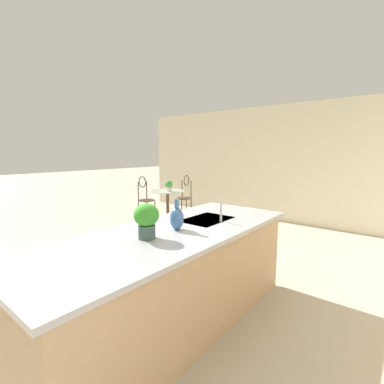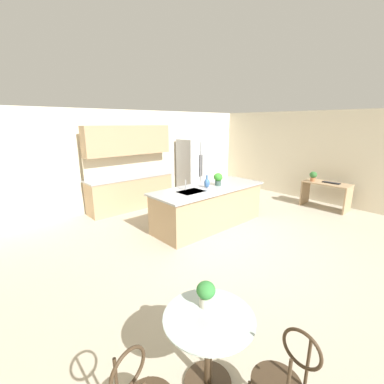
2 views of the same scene
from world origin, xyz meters
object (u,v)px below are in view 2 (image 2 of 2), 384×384
at_px(writing_desk, 326,191).
at_px(potted_plant_counter_near, 218,178).
at_px(potted_plant_on_desk, 313,176).
at_px(vase_on_counter, 207,183).
at_px(potted_plant_on_table, 206,293).
at_px(bistro_table, 208,344).
at_px(keyboard, 331,183).
at_px(refrigerator, 193,167).
at_px(chair_near_window, 285,377).

bearing_deg(writing_desk, potted_plant_counter_near, 156.81).
relative_size(potted_plant_on_desk, vase_on_counter, 0.97).
bearing_deg(potted_plant_on_table, potted_plant_on_desk, 15.63).
bearing_deg(bistro_table, potted_plant_counter_near, 41.53).
relative_size(bistro_table, writing_desk, 0.67).
height_order(bistro_table, keyboard, keyboard).
relative_size(keyboard, potted_plant_on_table, 1.81).
height_order(refrigerator, bistro_table, refrigerator).
bearing_deg(chair_near_window, keyboard, 18.20).
bearing_deg(vase_on_counter, writing_desk, -21.33).
xyz_separation_m(writing_desk, potted_plant_counter_near, (-3.05, 1.31, 0.58)).
distance_m(bistro_table, chair_near_window, 0.68).
relative_size(potted_plant_on_table, potted_plant_counter_near, 0.82).
bearing_deg(keyboard, bistro_table, -167.81).
xyz_separation_m(bistro_table, vase_on_counter, (2.74, 2.76, 0.58)).
height_order(keyboard, potted_plant_on_desk, potted_plant_on_desk).
xyz_separation_m(keyboard, potted_plant_on_table, (-6.08, -1.21, 0.12)).
relative_size(bistro_table, potted_plant_counter_near, 2.71).
bearing_deg(refrigerator, bistro_table, -130.99).
bearing_deg(writing_desk, potted_plant_on_table, -167.78).
xyz_separation_m(chair_near_window, vase_on_counter, (2.63, 3.42, 0.46)).
bearing_deg(potted_plant_on_desk, potted_plant_on_table, -164.37).
bearing_deg(bistro_table, refrigerator, 49.01).
xyz_separation_m(chair_near_window, potted_plant_counter_near, (2.98, 3.39, 0.52)).
relative_size(refrigerator, vase_on_counter, 6.39).
relative_size(refrigerator, chair_near_window, 1.77).
distance_m(bistro_table, potted_plant_counter_near, 4.18).
height_order(writing_desk, vase_on_counter, vase_on_counter).
bearing_deg(chair_near_window, bistro_table, 99.71).
bearing_deg(potted_plant_counter_near, bistro_table, -138.47).
height_order(potted_plant_on_table, potted_plant_on_desk, potted_plant_on_desk).
height_order(bistro_table, potted_plant_on_table, potted_plant_on_table).
height_order(potted_plant_counter_near, potted_plant_on_desk, potted_plant_counter_near).
height_order(writing_desk, potted_plant_on_table, potted_plant_on_table).
height_order(writing_desk, keyboard, keyboard).
height_order(bistro_table, chair_near_window, chair_near_window).
bearing_deg(potted_plant_on_desk, refrigerator, 116.92).
relative_size(writing_desk, potted_plant_on_table, 4.94).
bearing_deg(potted_plant_counter_near, writing_desk, -23.19).
distance_m(bistro_table, writing_desk, 6.30).
xyz_separation_m(bistro_table, writing_desk, (6.14, 1.43, 0.06)).
bearing_deg(refrigerator, potted_plant_counter_near, -119.19).
distance_m(keyboard, vase_on_counter, 3.72).
relative_size(chair_near_window, writing_desk, 0.87).
xyz_separation_m(keyboard, vase_on_counter, (-3.42, 1.43, 0.28)).
xyz_separation_m(chair_near_window, potted_plant_on_desk, (5.91, 2.44, 0.33)).
xyz_separation_m(refrigerator, writing_desk, (1.77, -3.60, -0.41)).
relative_size(keyboard, vase_on_counter, 1.53).
distance_m(potted_plant_counter_near, potted_plant_on_desk, 3.09).
xyz_separation_m(bistro_table, potted_plant_counter_near, (3.09, 2.74, 0.64)).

